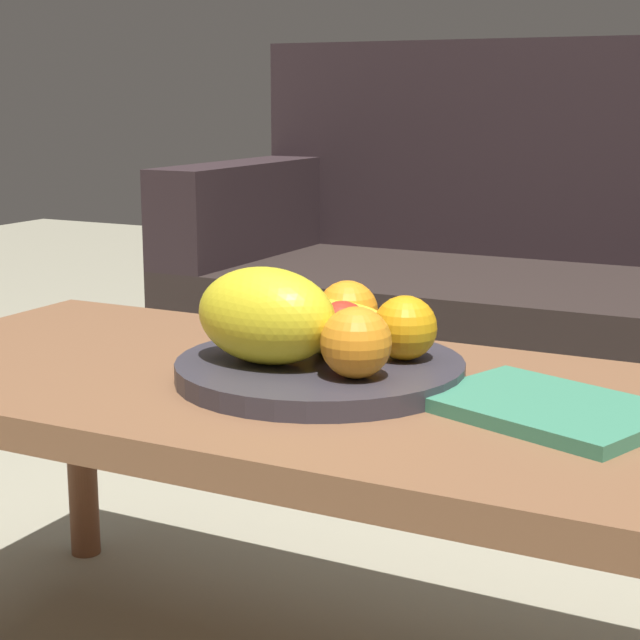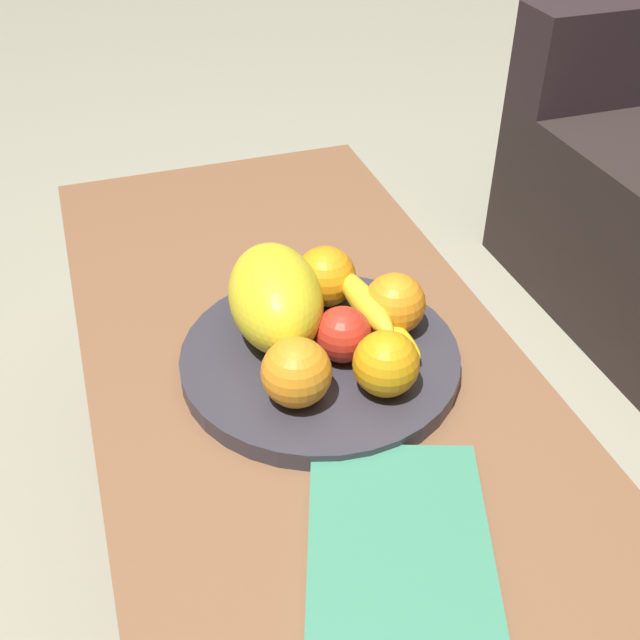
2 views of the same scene
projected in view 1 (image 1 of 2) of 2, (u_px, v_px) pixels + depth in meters
The scene contains 11 objects.
coffee_table at pixel (305, 419), 1.30m from camera, with size 1.19×0.55×0.44m.
couch at pixel (579, 318), 2.27m from camera, with size 1.70×0.70×0.90m.
fruit_bowl at pixel (320, 370), 1.29m from camera, with size 0.35×0.35×0.03m, color #34313A.
melon_large_front at pixel (266, 316), 1.26m from camera, with size 0.18×0.12×0.12m, color yellow.
orange_front at pixel (405, 328), 1.28m from camera, with size 0.08×0.08×0.08m, color orange.
orange_left at pixel (356, 343), 1.20m from camera, with size 0.08×0.08×0.08m, color orange.
orange_right at pixel (345, 311), 1.38m from camera, with size 0.08×0.08×0.08m, color orange.
orange_back at pixel (266, 313), 1.36m from camera, with size 0.08×0.08×0.08m, color orange.
apple_front at pixel (342, 330), 1.29m from camera, with size 0.07×0.07×0.07m, color red.
banana_bunch at pixel (335, 326), 1.35m from camera, with size 0.18×0.15×0.06m.
magazine at pixel (548, 407), 1.15m from camera, with size 0.25×0.18×0.02m, color #3D8766.
Camera 1 is at (0.58, -1.09, 0.78)m, focal length 59.37 mm.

